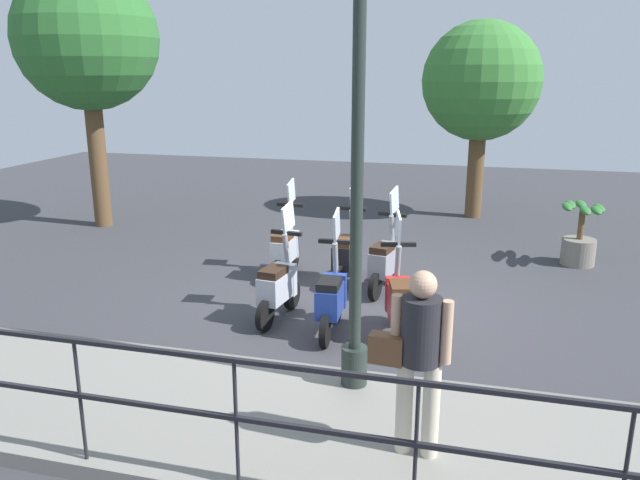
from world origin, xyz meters
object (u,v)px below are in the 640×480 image
(lamp_post_near, at_px, (357,179))
(potted_palm, at_px, (579,239))
(pedestrian_with_bag, at_px, (417,350))
(scooter_far_2, at_px, (286,248))
(tree_large, at_px, (87,40))
(scooter_far_0, at_px, (385,261))
(scooter_near_1, at_px, (331,297))
(scooter_near_2, at_px, (278,285))
(scooter_near_0, at_px, (399,301))
(scooter_far_1, at_px, (347,253))
(tree_distant, at_px, (481,82))

(lamp_post_near, distance_m, potted_palm, 6.31)
(pedestrian_with_bag, height_order, scooter_far_2, pedestrian_with_bag)
(lamp_post_near, distance_m, tree_large, 8.93)
(tree_large, bearing_deg, lamp_post_near, -130.91)
(pedestrian_with_bag, relative_size, scooter_far_0, 1.03)
(lamp_post_near, bearing_deg, scooter_near_1, 21.87)
(potted_palm, xyz_separation_m, scooter_far_2, (-1.91, 4.63, 0.04))
(scooter_near_1, height_order, scooter_near_2, same)
(lamp_post_near, xyz_separation_m, scooter_far_0, (3.19, 0.18, -1.77))
(potted_palm, bearing_deg, scooter_near_2, 130.74)
(scooter_near_0, bearing_deg, scooter_near_2, 69.23)
(scooter_near_0, height_order, scooter_far_1, same)
(scooter_near_0, bearing_deg, lamp_post_near, 156.88)
(scooter_far_1, bearing_deg, scooter_near_2, 165.33)
(pedestrian_with_bag, distance_m, scooter_far_0, 4.36)
(scooter_near_0, distance_m, scooter_near_2, 1.63)
(scooter_near_0, bearing_deg, scooter_far_2, 33.29)
(tree_large, relative_size, scooter_near_0, 3.41)
(lamp_post_near, distance_m, pedestrian_with_bag, 1.72)
(scooter_far_0, height_order, scooter_far_2, same)
(scooter_far_2, bearing_deg, potted_palm, -67.67)
(pedestrian_with_bag, height_order, scooter_near_2, pedestrian_with_bag)
(tree_distant, height_order, scooter_near_2, tree_distant)
(lamp_post_near, height_order, scooter_far_1, lamp_post_near)
(scooter_near_1, bearing_deg, lamp_post_near, -161.08)
(scooter_far_1, xyz_separation_m, scooter_far_2, (0.03, 1.01, 0.00))
(tree_distant, relative_size, scooter_far_0, 2.77)
(scooter_near_0, relative_size, scooter_far_1, 1.00)
(potted_palm, distance_m, scooter_near_0, 4.58)
(potted_palm, bearing_deg, tree_large, 87.54)
(tree_large, xyz_separation_m, scooter_far_0, (-2.57, -6.47, -3.31))
(pedestrian_with_bag, distance_m, scooter_far_2, 5.19)
(tree_large, relative_size, scooter_far_0, 3.41)
(scooter_near_1, xyz_separation_m, scooter_far_2, (1.97, 1.23, 0.00))
(scooter_near_1, relative_size, scooter_far_2, 1.00)
(scooter_near_0, height_order, scooter_near_2, same)
(scooter_near_2, height_order, scooter_far_0, same)
(scooter_far_2, bearing_deg, scooter_near_2, -165.51)
(scooter_near_2, distance_m, scooter_far_1, 1.76)
(pedestrian_with_bag, xyz_separation_m, tree_distant, (9.62, -0.27, 1.88))
(lamp_post_near, distance_m, scooter_far_0, 3.65)
(scooter_near_2, height_order, scooter_far_1, same)
(scooter_far_0, xyz_separation_m, scooter_far_1, (0.23, 0.63, 0.00))
(pedestrian_with_bag, distance_m, scooter_near_2, 3.53)
(tree_large, xyz_separation_m, scooter_near_0, (-4.20, -6.89, -3.31))
(pedestrian_with_bag, distance_m, tree_distant, 9.81)
(tree_distant, height_order, scooter_far_0, tree_distant)
(lamp_post_near, height_order, tree_distant, lamp_post_near)
(potted_palm, height_order, scooter_near_2, scooter_near_2)
(scooter_near_2, relative_size, scooter_far_2, 1.00)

